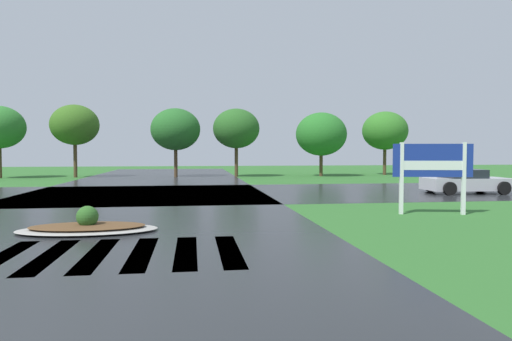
{
  "coord_description": "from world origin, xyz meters",
  "views": [
    {
      "loc": [
        2.39,
        -4.22,
        2.11
      ],
      "look_at": [
        4.88,
        13.79,
        1.33
      ],
      "focal_mm": 32.47,
      "sensor_mm": 36.0,
      "label": 1
    }
  ],
  "objects_px": {
    "median_island": "(88,227)",
    "traffic_cone": "(85,217)",
    "estate_billboard": "(433,165)",
    "car_blue_compact": "(465,182)"
  },
  "relations": [
    {
      "from": "median_island",
      "to": "traffic_cone",
      "type": "distance_m",
      "value": 1.02
    },
    {
      "from": "estate_billboard",
      "to": "traffic_cone",
      "type": "distance_m",
      "value": 10.98
    },
    {
      "from": "estate_billboard",
      "to": "median_island",
      "type": "distance_m",
      "value": 10.84
    },
    {
      "from": "estate_billboard",
      "to": "median_island",
      "type": "relative_size",
      "value": 0.71
    },
    {
      "from": "car_blue_compact",
      "to": "median_island",
      "type": "bearing_deg",
      "value": -149.44
    },
    {
      "from": "median_island",
      "to": "car_blue_compact",
      "type": "xyz_separation_m",
      "value": [
        16.11,
        8.8,
        0.43
      ]
    },
    {
      "from": "traffic_cone",
      "to": "estate_billboard",
      "type": "bearing_deg",
      "value": 4.79
    },
    {
      "from": "median_island",
      "to": "traffic_cone",
      "type": "relative_size",
      "value": 6.45
    },
    {
      "from": "estate_billboard",
      "to": "traffic_cone",
      "type": "relative_size",
      "value": 4.59
    },
    {
      "from": "car_blue_compact",
      "to": "traffic_cone",
      "type": "distance_m",
      "value": 18.17
    }
  ]
}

